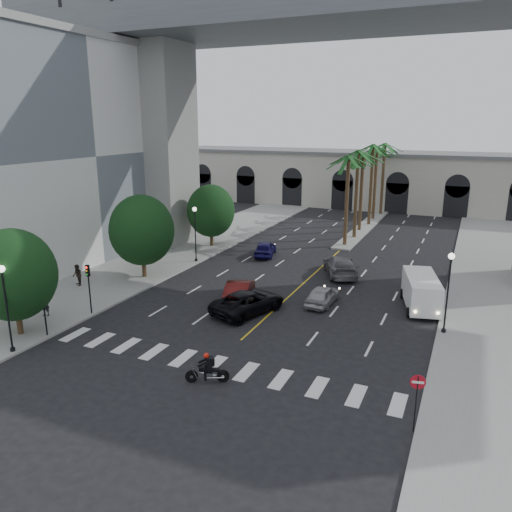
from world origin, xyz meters
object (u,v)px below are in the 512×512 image
(car_e, at_px, (265,249))
(traffic_signal_far, at_px, (89,281))
(lamp_post_right, at_px, (448,286))
(cargo_van, at_px, (421,291))
(lamp_post_left_near, at_px, (6,301))
(traffic_signal_near, at_px, (43,299))
(car_b, at_px, (240,291))
(pedestrian_b, at_px, (77,275))
(pedestrian_a, at_px, (45,303))
(do_not_enter_sign, at_px, (417,391))
(car_c, at_px, (248,302))
(lamp_post_left_far, at_px, (195,229))
(motorcycle_rider, at_px, (208,369))
(car_d, at_px, (340,265))
(car_a, at_px, (323,295))

(car_e, bearing_deg, traffic_signal_far, 62.25)
(lamp_post_right, distance_m, cargo_van, 4.89)
(lamp_post_left_near, bearing_deg, traffic_signal_near, 87.71)
(car_b, distance_m, pedestrian_b, 13.63)
(traffic_signal_far, relative_size, pedestrian_a, 2.04)
(car_e, xyz_separation_m, do_not_enter_sign, (17.22, -24.27, 1.23))
(car_c, height_order, car_e, car_c)
(cargo_van, bearing_deg, lamp_post_right, -79.35)
(lamp_post_left_far, height_order, traffic_signal_near, lamp_post_left_far)
(lamp_post_right, relative_size, motorcycle_rider, 2.51)
(traffic_signal_far, distance_m, car_d, 21.12)
(motorcycle_rider, height_order, do_not_enter_sign, do_not_enter_sign)
(traffic_signal_far, bearing_deg, car_e, 75.51)
(lamp_post_left_far, relative_size, pedestrian_a, 3.00)
(lamp_post_left_far, height_order, pedestrian_b, lamp_post_left_far)
(traffic_signal_near, distance_m, motorcycle_rider, 12.12)
(car_c, distance_m, pedestrian_b, 14.97)
(lamp_post_left_far, bearing_deg, car_e, 43.66)
(lamp_post_left_near, xyz_separation_m, lamp_post_right, (22.80, 13.00, 0.00))
(car_d, relative_size, car_e, 1.34)
(car_c, bearing_deg, pedestrian_b, 21.58)
(pedestrian_a, distance_m, do_not_enter_sign, 25.02)
(cargo_van, bearing_deg, traffic_signal_near, -159.03)
(traffic_signal_near, distance_m, traffic_signal_far, 4.00)
(lamp_post_right, xyz_separation_m, car_b, (-14.43, 0.13, -2.39))
(car_b, height_order, pedestrian_b, pedestrian_b)
(traffic_signal_near, xyz_separation_m, pedestrian_b, (-5.16, 8.28, -1.48))
(lamp_post_right, height_order, traffic_signal_near, lamp_post_right)
(traffic_signal_near, height_order, do_not_enter_sign, traffic_signal_near)
(traffic_signal_far, distance_m, do_not_enter_sign, 22.77)
(lamp_post_left_far, distance_m, cargo_van, 21.36)
(traffic_signal_far, relative_size, car_c, 0.63)
(lamp_post_right, height_order, car_c, lamp_post_right)
(cargo_van, bearing_deg, pedestrian_a, -166.51)
(traffic_signal_far, bearing_deg, lamp_post_right, 15.98)
(lamp_post_right, height_order, do_not_enter_sign, lamp_post_right)
(cargo_van, bearing_deg, pedestrian_b, 179.61)
(car_b, bearing_deg, pedestrian_b, -6.37)
(car_a, xyz_separation_m, pedestrian_b, (-19.28, -4.29, 0.32))
(car_d, bearing_deg, traffic_signal_near, 32.90)
(car_a, bearing_deg, car_d, -82.40)
(motorcycle_rider, height_order, car_e, motorcycle_rider)
(traffic_signal_far, height_order, car_e, traffic_signal_far)
(lamp_post_left_far, xyz_separation_m, car_d, (13.57, 1.68, -2.36))
(lamp_post_left_near, bearing_deg, car_a, 46.66)
(lamp_post_right, height_order, car_d, lamp_post_right)
(lamp_post_right, height_order, car_e, lamp_post_right)
(car_d, bearing_deg, cargo_van, 119.40)
(car_d, xyz_separation_m, cargo_van, (7.34, -5.58, 0.47))
(lamp_post_left_far, xyz_separation_m, pedestrian_a, (-2.45, -16.10, -2.18))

